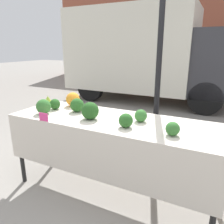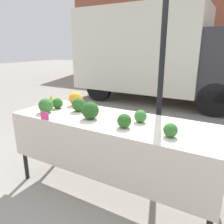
{
  "view_description": "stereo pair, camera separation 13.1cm",
  "coord_description": "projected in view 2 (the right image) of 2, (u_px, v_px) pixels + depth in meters",
  "views": [
    {
      "loc": [
        1.0,
        -2.01,
        1.66
      ],
      "look_at": [
        0.0,
        0.0,
        0.99
      ],
      "focal_mm": 35.0,
      "sensor_mm": 36.0,
      "label": 1
    },
    {
      "loc": [
        1.12,
        -1.94,
        1.66
      ],
      "look_at": [
        0.0,
        0.0,
        0.99
      ],
      "focal_mm": 35.0,
      "sensor_mm": 36.0,
      "label": 2
    }
  ],
  "objects": [
    {
      "name": "broccoli_head_4",
      "position": [
        79.0,
        105.0,
        2.63
      ],
      "size": [
        0.16,
        0.16,
        0.16
      ],
      "color": "#285B23",
      "rests_on": "market_table"
    },
    {
      "name": "price_sign",
      "position": [
        45.0,
        116.0,
        2.33
      ],
      "size": [
        0.12,
        0.01,
        0.09
      ],
      "color": "#E53D84",
      "rests_on": "market_table"
    },
    {
      "name": "broccoli_head_2",
      "position": [
        124.0,
        121.0,
        2.1
      ],
      "size": [
        0.14,
        0.14,
        0.14
      ],
      "color": "#285B23",
      "rests_on": "market_table"
    },
    {
      "name": "market_table",
      "position": [
        109.0,
        131.0,
        2.34
      ],
      "size": [
        2.3,
        0.78,
        0.91
      ],
      "color": "beige",
      "rests_on": "ground_plane"
    },
    {
      "name": "broccoli_head_0",
      "position": [
        170.0,
        130.0,
        1.88
      ],
      "size": [
        0.12,
        0.12,
        0.12
      ],
      "color": "#336B2D",
      "rests_on": "market_table"
    },
    {
      "name": "tent_pole",
      "position": [
        161.0,
        71.0,
        2.69
      ],
      "size": [
        0.07,
        0.07,
        2.75
      ],
      "color": "black",
      "rests_on": "ground_plane"
    },
    {
      "name": "broccoli_head_3",
      "position": [
        140.0,
        116.0,
        2.25
      ],
      "size": [
        0.13,
        0.13,
        0.13
      ],
      "color": "#387533",
      "rests_on": "market_table"
    },
    {
      "name": "orange_cauliflower",
      "position": [
        76.0,
        99.0,
        2.89
      ],
      "size": [
        0.18,
        0.18,
        0.18
      ],
      "color": "orange",
      "rests_on": "market_table"
    },
    {
      "name": "building_facade",
      "position": [
        219.0,
        19.0,
        9.87
      ],
      "size": [
        16.0,
        0.6,
        5.73
      ],
      "color": "brown",
      "rests_on": "ground_plane"
    },
    {
      "name": "romanesco_head",
      "position": [
        52.0,
        100.0,
        2.9
      ],
      "size": [
        0.17,
        0.17,
        0.14
      ],
      "color": "#93B238",
      "rests_on": "market_table"
    },
    {
      "name": "parked_truck",
      "position": [
        154.0,
        53.0,
        6.65
      ],
      "size": [
        4.89,
        2.16,
        2.75
      ],
      "color": "silver",
      "rests_on": "ground_plane"
    },
    {
      "name": "broccoli_head_6",
      "position": [
        46.0,
        105.0,
        2.58
      ],
      "size": [
        0.17,
        0.17,
        0.17
      ],
      "color": "#336B2D",
      "rests_on": "market_table"
    },
    {
      "name": "ground_plane",
      "position": [
        112.0,
        190.0,
        2.63
      ],
      "size": [
        40.0,
        40.0,
        0.0
      ],
      "primitive_type": "plane",
      "color": "gray"
    },
    {
      "name": "broccoli_head_5",
      "position": [
        90.0,
        110.0,
        2.35
      ],
      "size": [
        0.19,
        0.19,
        0.19
      ],
      "color": "#23511E",
      "rests_on": "market_table"
    },
    {
      "name": "broccoli_head_1",
      "position": [
        58.0,
        103.0,
        2.76
      ],
      "size": [
        0.13,
        0.13,
        0.13
      ],
      "color": "#285B23",
      "rests_on": "market_table"
    }
  ]
}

